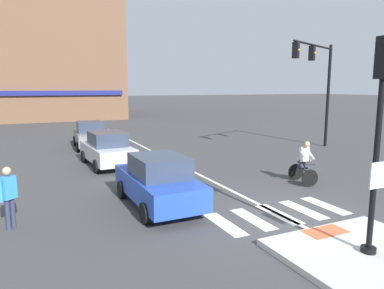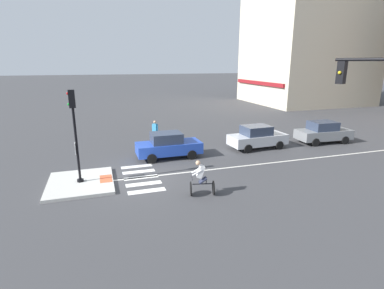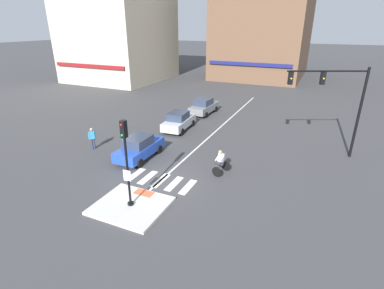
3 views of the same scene
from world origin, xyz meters
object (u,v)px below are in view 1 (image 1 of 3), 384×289
object	(u,v)px
signal_pole	(379,127)
car_grey_westbound_distant	(90,135)
pedestrian_at_curb_left	(9,193)
cyclist	(304,162)
car_blue_westbound_near	(158,181)
car_silver_westbound_far	(107,149)
traffic_light_mast	(319,75)

from	to	relation	value
signal_pole	car_grey_westbound_distant	world-z (taller)	signal_pole
car_grey_westbound_distant	pedestrian_at_curb_left	xyz separation A→B (m)	(-4.04, -12.16, 0.17)
cyclist	car_blue_westbound_near	bearing A→B (deg)	-178.86
car_silver_westbound_far	pedestrian_at_curb_left	size ratio (longest dim) A/B	2.51
car_silver_westbound_far	pedestrian_at_curb_left	bearing A→B (deg)	-120.80
car_grey_westbound_distant	car_blue_westbound_near	world-z (taller)	same
car_grey_westbound_distant	cyclist	size ratio (longest dim) A/B	2.49
signal_pole	car_grey_westbound_distant	size ratio (longest dim) A/B	1.09
car_silver_westbound_far	pedestrian_at_curb_left	xyz separation A→B (m)	(-3.92, -6.58, 0.17)
traffic_light_mast	pedestrian_at_curb_left	xyz separation A→B (m)	(-16.14, -5.80, -3.40)
car_grey_westbound_distant	cyclist	world-z (taller)	cyclist
signal_pole	pedestrian_at_curb_left	size ratio (longest dim) A/B	2.72
car_silver_westbound_far	cyclist	xyz separation A→B (m)	(6.21, -6.40, 0.06)
traffic_light_mast	car_grey_westbound_distant	bearing A→B (deg)	152.30
traffic_light_mast	car_blue_westbound_near	size ratio (longest dim) A/B	1.52
traffic_light_mast	car_blue_westbound_near	bearing A→B (deg)	-154.40
car_silver_westbound_far	car_blue_westbound_near	xyz separation A→B (m)	(0.23, -6.52, 0.00)
traffic_light_mast	car_grey_westbound_distant	world-z (taller)	traffic_light_mast
cyclist	pedestrian_at_curb_left	world-z (taller)	cyclist
car_blue_westbound_near	cyclist	world-z (taller)	cyclist
car_blue_westbound_near	cyclist	bearing A→B (deg)	1.14
car_silver_westbound_far	cyclist	size ratio (longest dim) A/B	2.50
signal_pole	cyclist	bearing A→B (deg)	60.50
traffic_light_mast	cyclist	bearing A→B (deg)	-136.88
pedestrian_at_curb_left	signal_pole	bearing A→B (deg)	-36.08
car_blue_westbound_near	pedestrian_at_curb_left	distance (m)	4.15
signal_pole	cyclist	xyz separation A→B (m)	(3.03, 5.35, -2.02)
traffic_light_mast	car_silver_westbound_far	xyz separation A→B (m)	(-12.22, 0.77, -3.57)
car_grey_westbound_distant	car_silver_westbound_far	size ratio (longest dim) A/B	1.00
signal_pole	car_blue_westbound_near	xyz separation A→B (m)	(-2.96, 5.23, -2.08)
car_grey_westbound_distant	pedestrian_at_curb_left	distance (m)	12.81
signal_pole	car_blue_westbound_near	bearing A→B (deg)	119.50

